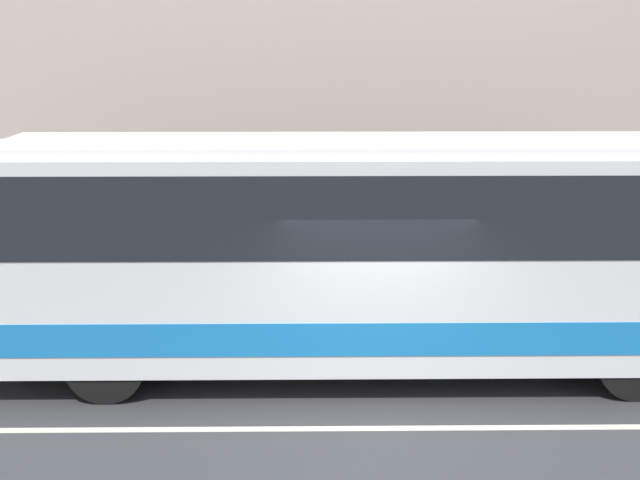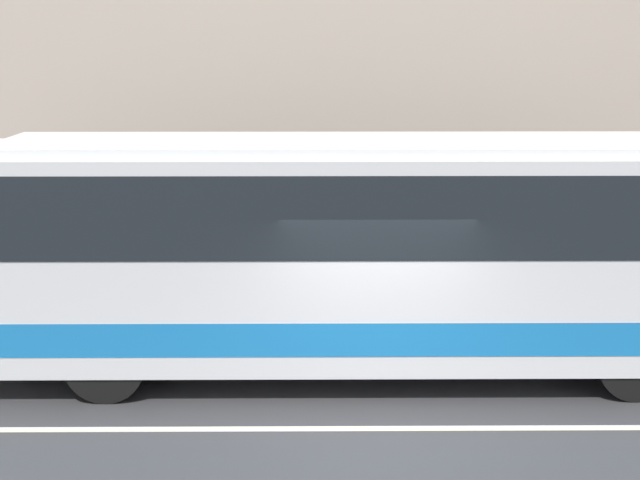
% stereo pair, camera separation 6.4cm
% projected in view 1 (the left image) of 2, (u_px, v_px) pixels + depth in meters
% --- Properties ---
extents(ground_plane, '(60.00, 60.00, 0.00)m').
position_uv_depth(ground_plane, '(380.00, 429.00, 11.06)').
color(ground_plane, '#38383A').
extents(sidewalk, '(60.00, 2.79, 0.14)m').
position_uv_depth(sidewalk, '(357.00, 298.00, 16.30)').
color(sidewalk, '#A09E99').
rests_on(sidewalk, ground_plane).
extents(lane_stripe, '(54.00, 0.14, 0.01)m').
position_uv_depth(lane_stripe, '(380.00, 428.00, 11.06)').
color(lane_stripe, beige).
rests_on(lane_stripe, ground_plane).
extents(transit_bus, '(11.07, 2.62, 3.35)m').
position_uv_depth(transit_bus, '(340.00, 243.00, 12.63)').
color(transit_bus, silver).
rests_on(transit_bus, ground_plane).
extents(pedestrian_waiting, '(0.36, 0.36, 1.77)m').
position_uv_depth(pedestrian_waiting, '(436.00, 239.00, 17.00)').
color(pedestrian_waiting, navy).
rests_on(pedestrian_waiting, sidewalk).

